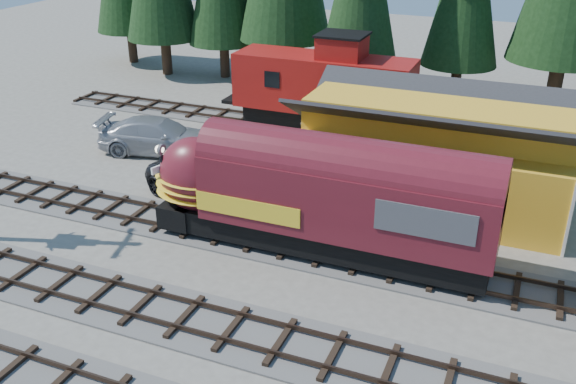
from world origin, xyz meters
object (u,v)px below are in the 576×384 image
at_px(depot, 435,144).
at_px(caboose, 325,87).
at_px(pickup_truck_a, 213,183).
at_px(pickup_truck_b, 159,136).
at_px(locomotive, 309,200).

bearing_deg(depot, caboose, 136.82).
height_order(depot, caboose, caboose).
bearing_deg(pickup_truck_a, pickup_truck_b, 73.43).
relative_size(locomotive, pickup_truck_b, 2.13).
bearing_deg(locomotive, caboose, 107.07).
relative_size(locomotive, caboose, 1.34).
xyz_separation_m(locomotive, pickup_truck_b, (-11.68, 7.07, -1.34)).
bearing_deg(locomotive, depot, 60.40).
bearing_deg(pickup_truck_a, caboose, 13.08).
height_order(caboose, pickup_truck_b, caboose).
bearing_deg(pickup_truck_a, locomotive, -93.55).
xyz_separation_m(locomotive, caboose, (-4.30, 14.00, 0.43)).
distance_m(depot, pickup_truck_b, 15.51).
relative_size(locomotive, pickup_truck_a, 2.03).
bearing_deg(locomotive, pickup_truck_b, 148.83).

